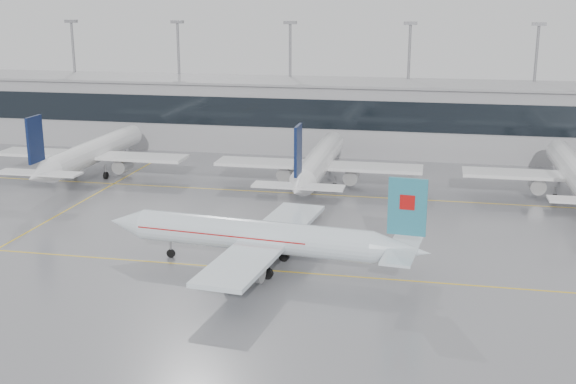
# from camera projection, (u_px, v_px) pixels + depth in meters

# --- Properties ---
(ground) EXTENTS (320.00, 320.00, 0.00)m
(ground) POSITION_uv_depth(u_px,v_px,m) (264.00, 270.00, 72.43)
(ground) COLOR gray
(ground) RESTS_ON ground
(taxi_line_main) EXTENTS (120.00, 0.25, 0.01)m
(taxi_line_main) POSITION_uv_depth(u_px,v_px,m) (264.00, 270.00, 72.43)
(taxi_line_main) COLOR yellow
(taxi_line_main) RESTS_ON ground
(taxi_line_north) EXTENTS (120.00, 0.25, 0.01)m
(taxi_line_north) POSITION_uv_depth(u_px,v_px,m) (314.00, 194.00, 100.84)
(taxi_line_north) COLOR yellow
(taxi_line_north) RESTS_ON ground
(taxi_line_cross) EXTENTS (0.25, 60.00, 0.01)m
(taxi_line_cross) POSITION_uv_depth(u_px,v_px,m) (64.00, 212.00, 92.43)
(taxi_line_cross) COLOR yellow
(taxi_line_cross) RESTS_ON ground
(terminal) EXTENTS (180.00, 15.00, 12.00)m
(terminal) POSITION_uv_depth(u_px,v_px,m) (343.00, 117.00, 129.61)
(terminal) COLOR #939397
(terminal) RESTS_ON ground
(terminal_glass) EXTENTS (180.00, 0.20, 5.00)m
(terminal_glass) POSITION_uv_depth(u_px,v_px,m) (338.00, 115.00, 122.08)
(terminal_glass) COLOR black
(terminal_glass) RESTS_ON ground
(terminal_roof) EXTENTS (182.00, 16.00, 0.40)m
(terminal_roof) POSITION_uv_depth(u_px,v_px,m) (344.00, 82.00, 128.02)
(terminal_roof) COLOR gray
(terminal_roof) RESTS_ON ground
(light_masts) EXTENTS (156.40, 1.00, 22.60)m
(light_masts) POSITION_uv_depth(u_px,v_px,m) (348.00, 72.00, 133.41)
(light_masts) COLOR gray
(light_masts) RESTS_ON ground
(air_canada_jet) EXTENTS (34.13, 26.80, 10.44)m
(air_canada_jet) POSITION_uv_depth(u_px,v_px,m) (265.00, 238.00, 72.06)
(air_canada_jet) COLOR silver
(air_canada_jet) RESTS_ON ground
(parked_jet_b) EXTENTS (29.64, 36.96, 11.72)m
(parked_jet_b) POSITION_uv_depth(u_px,v_px,m) (92.00, 153.00, 110.14)
(parked_jet_b) COLOR white
(parked_jet_b) RESTS_ON ground
(parked_jet_c) EXTENTS (29.64, 36.96, 11.72)m
(parked_jet_c) POSITION_uv_depth(u_px,v_px,m) (318.00, 163.00, 103.39)
(parked_jet_c) COLOR white
(parked_jet_c) RESTS_ON ground
(parked_jet_d) EXTENTS (29.64, 36.96, 11.72)m
(parked_jet_d) POSITION_uv_depth(u_px,v_px,m) (576.00, 174.00, 96.63)
(parked_jet_d) COLOR white
(parked_jet_d) RESTS_ON ground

